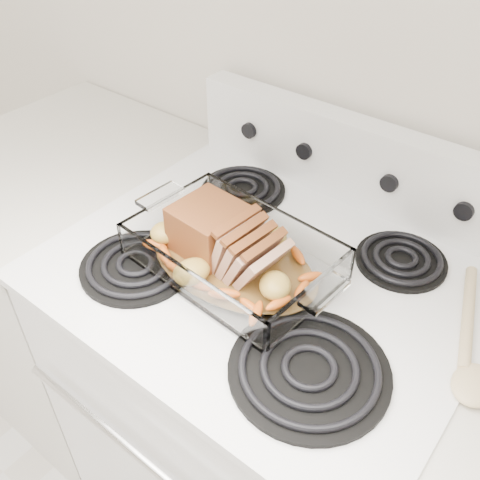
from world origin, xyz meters
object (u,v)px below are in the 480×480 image
Objects in this scene: counter_left at (86,288)px; pork_roast at (220,236)px; electric_range at (263,403)px; baking_dish at (233,258)px.

counter_left is 4.26× the size of pork_roast.
electric_range is 0.49m from baking_dish.
pork_roast is at bearing -175.80° from baking_dish.
pork_roast is at bearing -4.86° from counter_left.
baking_dish is at bearing -4.62° from counter_left.
counter_left is (-0.67, -0.00, -0.02)m from electric_range.
pork_roast is (-0.08, -0.05, 0.52)m from electric_range.
pork_roast reaches higher than counter_left.
electric_range reaches higher than counter_left.
baking_dish is 0.05m from pork_roast.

